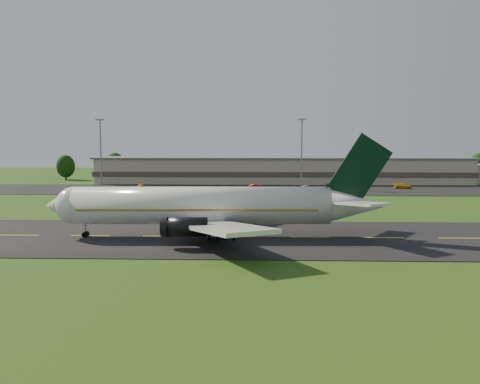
{
  "coord_description": "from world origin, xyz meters",
  "views": [
    {
      "loc": [
        -7.52,
        -78.71,
        14.96
      ],
      "look_at": [
        -10.63,
        8.0,
        6.0
      ],
      "focal_mm": 40.0,
      "sensor_mm": 36.0,
      "label": 1
    }
  ],
  "objects_px": {
    "terminal": "(302,171)",
    "service_vehicle_b": "(256,186)",
    "light_mast_west": "(101,144)",
    "airliner": "(208,206)",
    "service_vehicle_a": "(140,186)",
    "service_vehicle_d": "(403,186)",
    "light_mast_centre": "(302,144)",
    "service_vehicle_c": "(306,188)"
  },
  "relations": [
    {
      "from": "terminal",
      "to": "service_vehicle_b",
      "type": "bearing_deg",
      "value": -124.24
    },
    {
      "from": "light_mast_west",
      "to": "service_vehicle_b",
      "type": "relative_size",
      "value": 5.06
    },
    {
      "from": "airliner",
      "to": "service_vehicle_a",
      "type": "relative_size",
      "value": 13.13
    },
    {
      "from": "light_mast_west",
      "to": "service_vehicle_d",
      "type": "height_order",
      "value": "light_mast_west"
    },
    {
      "from": "airliner",
      "to": "light_mast_west",
      "type": "relative_size",
      "value": 2.52
    },
    {
      "from": "terminal",
      "to": "light_mast_centre",
      "type": "relative_size",
      "value": 7.13
    },
    {
      "from": "terminal",
      "to": "light_mast_west",
      "type": "relative_size",
      "value": 7.13
    },
    {
      "from": "terminal",
      "to": "light_mast_west",
      "type": "xyz_separation_m",
      "value": [
        -61.4,
        -16.18,
        8.75
      ]
    },
    {
      "from": "service_vehicle_d",
      "to": "light_mast_west",
      "type": "bearing_deg",
      "value": 107.72
    },
    {
      "from": "service_vehicle_b",
      "to": "service_vehicle_d",
      "type": "height_order",
      "value": "service_vehicle_d"
    },
    {
      "from": "airliner",
      "to": "service_vehicle_d",
      "type": "xyz_separation_m",
      "value": [
        49.19,
        76.58,
        -3.84
      ]
    },
    {
      "from": "airliner",
      "to": "light_mast_centre",
      "type": "distance_m",
      "value": 82.87
    },
    {
      "from": "light_mast_centre",
      "to": "service_vehicle_d",
      "type": "height_order",
      "value": "light_mast_centre"
    },
    {
      "from": "airliner",
      "to": "light_mast_centre",
      "type": "xyz_separation_m",
      "value": [
        20.18,
        79.97,
        8.08
      ]
    },
    {
      "from": "light_mast_west",
      "to": "service_vehicle_c",
      "type": "distance_m",
      "value": 62.45
    },
    {
      "from": "light_mast_west",
      "to": "light_mast_centre",
      "type": "bearing_deg",
      "value": 0.0
    },
    {
      "from": "terminal",
      "to": "airliner",
      "type": "bearing_deg",
      "value": -102.65
    },
    {
      "from": "terminal",
      "to": "service_vehicle_b",
      "type": "relative_size",
      "value": 36.08
    },
    {
      "from": "service_vehicle_d",
      "to": "service_vehicle_b",
      "type": "bearing_deg",
      "value": 113.0
    },
    {
      "from": "airliner",
      "to": "light_mast_west",
      "type": "bearing_deg",
      "value": 114.46
    },
    {
      "from": "service_vehicle_c",
      "to": "service_vehicle_d",
      "type": "height_order",
      "value": "service_vehicle_d"
    },
    {
      "from": "service_vehicle_a",
      "to": "service_vehicle_d",
      "type": "bearing_deg",
      "value": 8.22
    },
    {
      "from": "light_mast_west",
      "to": "service_vehicle_d",
      "type": "bearing_deg",
      "value": -2.18
    },
    {
      "from": "service_vehicle_a",
      "to": "service_vehicle_d",
      "type": "distance_m",
      "value": 75.88
    },
    {
      "from": "airliner",
      "to": "light_mast_west",
      "type": "distance_m",
      "value": 89.7
    },
    {
      "from": "service_vehicle_b",
      "to": "light_mast_west",
      "type": "bearing_deg",
      "value": 68.53
    },
    {
      "from": "light_mast_centre",
      "to": "service_vehicle_a",
      "type": "height_order",
      "value": "light_mast_centre"
    },
    {
      "from": "service_vehicle_a",
      "to": "service_vehicle_d",
      "type": "relative_size",
      "value": 0.78
    },
    {
      "from": "service_vehicle_a",
      "to": "service_vehicle_c",
      "type": "distance_m",
      "value": 47.58
    },
    {
      "from": "light_mast_centre",
      "to": "service_vehicle_d",
      "type": "distance_m",
      "value": 31.54
    },
    {
      "from": "service_vehicle_c",
      "to": "service_vehicle_d",
      "type": "distance_m",
      "value": 28.68
    },
    {
      "from": "light_mast_west",
      "to": "light_mast_centre",
      "type": "distance_m",
      "value": 60.0
    },
    {
      "from": "service_vehicle_a",
      "to": "service_vehicle_c",
      "type": "relative_size",
      "value": 0.83
    },
    {
      "from": "service_vehicle_a",
      "to": "service_vehicle_b",
      "type": "distance_m",
      "value": 33.34
    },
    {
      "from": "airliner",
      "to": "light_mast_centre",
      "type": "height_order",
      "value": "light_mast_centre"
    },
    {
      "from": "light_mast_centre",
      "to": "light_mast_west",
      "type": "bearing_deg",
      "value": 180.0
    },
    {
      "from": "airliner",
      "to": "service_vehicle_c",
      "type": "relative_size",
      "value": 10.93
    },
    {
      "from": "light_mast_west",
      "to": "service_vehicle_a",
      "type": "bearing_deg",
      "value": -26.37
    },
    {
      "from": "light_mast_west",
      "to": "airliner",
      "type": "bearing_deg",
      "value": -63.53
    },
    {
      "from": "airliner",
      "to": "service_vehicle_b",
      "type": "relative_size",
      "value": 12.76
    },
    {
      "from": "terminal",
      "to": "service_vehicle_a",
      "type": "height_order",
      "value": "terminal"
    },
    {
      "from": "terminal",
      "to": "light_mast_centre",
      "type": "xyz_separation_m",
      "value": [
        -1.4,
        -16.18,
        8.75
      ]
    }
  ]
}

